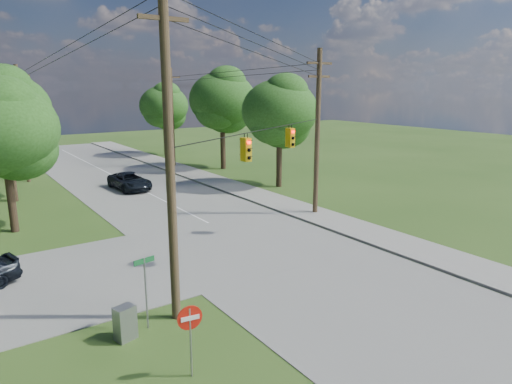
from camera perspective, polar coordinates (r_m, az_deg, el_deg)
ground at (r=19.30m, az=3.39°, el=-12.14°), size 140.00×140.00×0.00m
main_road at (r=24.12m, az=-0.18°, el=-6.80°), size 10.00×100.00×0.03m
sidewalk_east at (r=28.24m, az=11.14°, el=-3.96°), size 2.60×100.00×0.12m
pole_sw at (r=15.55m, az=-10.80°, el=5.49°), size 2.00×0.32×12.00m
pole_ne at (r=29.45m, az=7.69°, el=7.62°), size 2.00×0.32×10.50m
pole_north_e at (r=48.05m, az=-10.42°, el=9.20°), size 2.00×0.32×10.00m
pole_north_w at (r=44.21m, az=-27.20°, el=7.66°), size 2.00×0.32×10.00m
power_lines at (r=28.11m, az=-8.89°, el=14.85°), size 13.93×29.62×4.93m
traffic_signals at (r=22.70m, az=1.79°, el=6.20°), size 4.91×3.27×1.05m
tree_w_near at (r=28.94m, az=-29.12°, el=6.91°), size 6.00×6.00×8.40m
tree_w_mid at (r=36.95m, az=-29.01°, el=8.94°), size 6.40×6.40×9.22m
tree_e_near at (r=37.51m, az=2.98°, el=10.07°), size 6.20×6.20×8.81m
tree_e_mid at (r=46.07m, az=-4.25°, el=11.43°), size 6.60×6.60×9.64m
tree_e_far at (r=56.37m, az=-11.42°, el=10.51°), size 5.80×5.80×8.32m
car_main_north at (r=38.38m, az=-15.51°, el=1.33°), size 2.52×4.99×1.35m
control_cabinet at (r=16.26m, az=-16.04°, el=-15.46°), size 0.75×0.63×1.18m
do_not_enter_sign at (r=13.55m, az=-8.25°, el=-16.13°), size 0.74×0.15×2.23m
street_name_sign at (r=16.27m, az=-13.65°, el=-11.09°), size 0.77×0.16×2.60m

